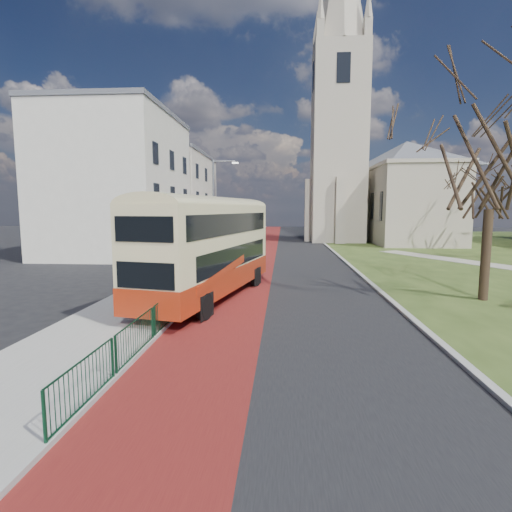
# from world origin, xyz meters

# --- Properties ---
(ground) EXTENTS (160.00, 160.00, 0.00)m
(ground) POSITION_xyz_m (0.00, 0.00, 0.00)
(ground) COLOR black
(ground) RESTS_ON ground
(road_carriageway) EXTENTS (9.00, 120.00, 0.01)m
(road_carriageway) POSITION_xyz_m (1.50, 20.00, 0.01)
(road_carriageway) COLOR black
(road_carriageway) RESTS_ON ground
(bus_lane) EXTENTS (3.40, 120.00, 0.01)m
(bus_lane) POSITION_xyz_m (-1.20, 20.00, 0.01)
(bus_lane) COLOR #591414
(bus_lane) RESTS_ON ground
(pavement_west) EXTENTS (4.00, 120.00, 0.12)m
(pavement_west) POSITION_xyz_m (-5.00, 20.00, 0.06)
(pavement_west) COLOR gray
(pavement_west) RESTS_ON ground
(kerb_west) EXTENTS (0.25, 120.00, 0.13)m
(kerb_west) POSITION_xyz_m (-3.00, 20.00, 0.07)
(kerb_west) COLOR #999993
(kerb_west) RESTS_ON ground
(kerb_east) EXTENTS (0.25, 80.00, 0.13)m
(kerb_east) POSITION_xyz_m (6.10, 22.00, 0.07)
(kerb_east) COLOR #999993
(kerb_east) RESTS_ON ground
(pedestrian_railing) EXTENTS (0.07, 24.00, 1.12)m
(pedestrian_railing) POSITION_xyz_m (-2.95, 4.00, 0.55)
(pedestrian_railing) COLOR #0C3820
(pedestrian_railing) RESTS_ON ground
(gothic_church) EXTENTS (16.38, 18.00, 40.00)m
(gothic_church) POSITION_xyz_m (12.56, 38.00, 13.13)
(gothic_church) COLOR #A29683
(gothic_church) RESTS_ON ground
(street_block_near) EXTENTS (10.30, 14.30, 13.00)m
(street_block_near) POSITION_xyz_m (-14.00, 22.00, 6.51)
(street_block_near) COLOR silver
(street_block_near) RESTS_ON ground
(street_block_far) EXTENTS (10.30, 16.30, 11.50)m
(street_block_far) POSITION_xyz_m (-14.00, 38.00, 5.76)
(street_block_far) COLOR #BDB3A0
(street_block_far) RESTS_ON ground
(streetlamp) EXTENTS (2.13, 0.18, 8.00)m
(streetlamp) POSITION_xyz_m (-4.35, 18.00, 4.59)
(streetlamp) COLOR gray
(streetlamp) RESTS_ON pavement_west
(bus) EXTENTS (4.80, 11.27, 4.59)m
(bus) POSITION_xyz_m (-2.22, 3.87, 2.62)
(bus) COLOR #98250E
(bus) RESTS_ON ground
(winter_tree_near) EXTENTS (8.92, 8.92, 10.73)m
(winter_tree_near) POSITION_xyz_m (10.45, 4.47, 7.48)
(winter_tree_near) COLOR #322519
(winter_tree_near) RESTS_ON grass_green
(winter_tree_far) EXTENTS (7.08, 7.08, 8.70)m
(winter_tree_far) POSITION_xyz_m (18.50, 20.93, 6.06)
(winter_tree_far) COLOR black
(winter_tree_far) RESTS_ON grass_green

